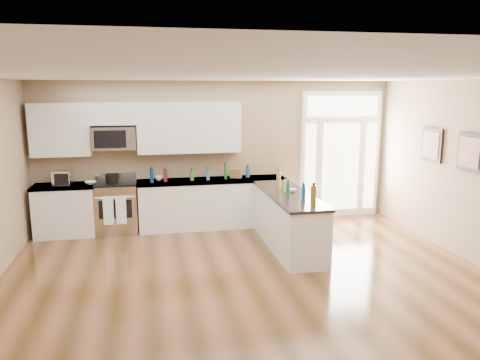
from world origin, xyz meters
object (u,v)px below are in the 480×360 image
object	(u,v)px
peninsula_cabinet	(288,223)
toaster_oven	(62,178)
kitchen_range	(117,207)
stockpot	(112,178)

from	to	relation	value
peninsula_cabinet	toaster_oven	bearing A→B (deg)	159.37
peninsula_cabinet	kitchen_range	distance (m)	3.23
peninsula_cabinet	kitchen_range	xyz separation A→B (m)	(-2.89, 1.45, 0.05)
stockpot	toaster_oven	distance (m)	0.86
kitchen_range	stockpot	xyz separation A→B (m)	(-0.06, 0.01, 0.56)
peninsula_cabinet	kitchen_range	bearing A→B (deg)	153.38
kitchen_range	stockpot	distance (m)	0.56
peninsula_cabinet	toaster_oven	distance (m)	4.11
kitchen_range	stockpot	world-z (taller)	stockpot
stockpot	peninsula_cabinet	bearing A→B (deg)	-26.36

